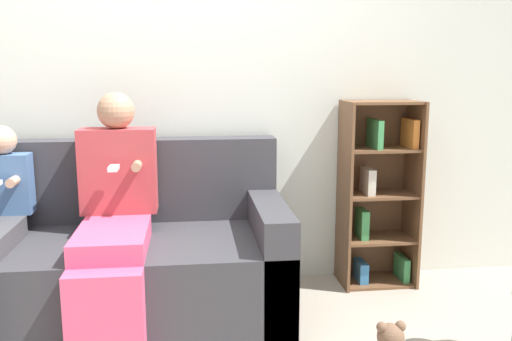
# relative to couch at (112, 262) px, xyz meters

# --- Properties ---
(back_wall) EXTENTS (10.00, 0.06, 2.55)m
(back_wall) POSITION_rel_couch_xyz_m (0.35, 0.50, 0.95)
(back_wall) COLOR silver
(back_wall) RESTS_ON ground_plane
(couch) EXTENTS (1.98, 0.94, 0.99)m
(couch) POSITION_rel_couch_xyz_m (0.00, 0.00, 0.00)
(couch) COLOR #38383D
(couch) RESTS_ON ground_plane
(adult_seated) EXTENTS (0.43, 0.87, 1.28)m
(adult_seated) POSITION_rel_couch_xyz_m (0.05, -0.12, 0.34)
(adult_seated) COLOR #DB4C75
(adult_seated) RESTS_ON ground_plane
(bookshelf) EXTENTS (0.48, 0.32, 1.21)m
(bookshelf) POSITION_rel_couch_xyz_m (1.68, 0.34, 0.28)
(bookshelf) COLOR brown
(bookshelf) RESTS_ON ground_plane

